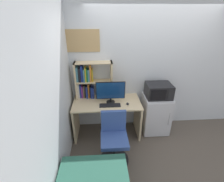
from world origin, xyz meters
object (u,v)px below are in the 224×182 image
Objects in this scene: keyboard at (110,105)px; computer_mouse at (128,104)px; wall_corkboard at (80,41)px; hutch_bookshelf at (89,81)px; desk_chair at (114,141)px; mini_fridge at (155,114)px; microwave at (159,91)px; monitor at (111,91)px.

computer_mouse is (0.34, 0.02, 0.01)m from keyboard.
wall_corkboard is at bearing 152.12° from computer_mouse.
hutch_bookshelf reaches higher than desk_chair.
desk_chair is at bearing -85.91° from keyboard.
hutch_bookshelf is 0.77m from wall_corkboard.
microwave reaches higher than mini_fridge.
hutch_bookshelf is 0.66m from keyboard.
monitor is at bearing 91.52° from desk_chair.
hutch_bookshelf is 9.03× the size of computer_mouse.
keyboard is 1.07m from mini_fridge.
monitor is 0.75× the size of wall_corkboard.
mini_fridge is at bearing 37.84° from desk_chair.
keyboard is at bearing -43.83° from hutch_bookshelf.
keyboard is 1.32m from wall_corkboard.
microwave is at bearing 4.60° from monitor.
wall_corkboard is at bearing 147.79° from monitor.
wall_corkboard is (-1.51, 0.27, 0.93)m from microwave.
wall_corkboard is (-0.55, 0.35, 0.88)m from monitor.
hutch_bookshelf is 1.26m from desk_chair.
monitor is 1.13× the size of microwave.
mini_fridge is at bearing -90.10° from microwave.
wall_corkboard is (-0.53, 0.48, 1.11)m from keyboard.
keyboard is (-0.02, -0.13, -0.23)m from monitor.
monitor is 0.97m from microwave.
microwave is 1.32m from desk_chair.
monitor is (0.42, -0.26, -0.13)m from hutch_bookshelf.
computer_mouse is 0.77m from mini_fridge.
mini_fridge is 0.55m from microwave.
computer_mouse is at bearing -163.79° from mini_fridge.
monitor is 1.09m from wall_corkboard.
computer_mouse is at bearing -26.50° from hutch_bookshelf.
monitor is 0.67× the size of mini_fridge.
computer_mouse is 0.17× the size of microwave.
hutch_bookshelf reaches higher than computer_mouse.
monitor is 0.27m from keyboard.
monitor reaches higher than keyboard.
desk_chair is at bearing -64.26° from hutch_bookshelf.
keyboard is 0.80× the size of microwave.
keyboard is at bearing -168.21° from mini_fridge.
keyboard is 0.65m from desk_chair.
microwave is at bearing 37.95° from desk_chair.
wall_corkboard is (-0.57, 1.00, 1.49)m from desk_chair.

